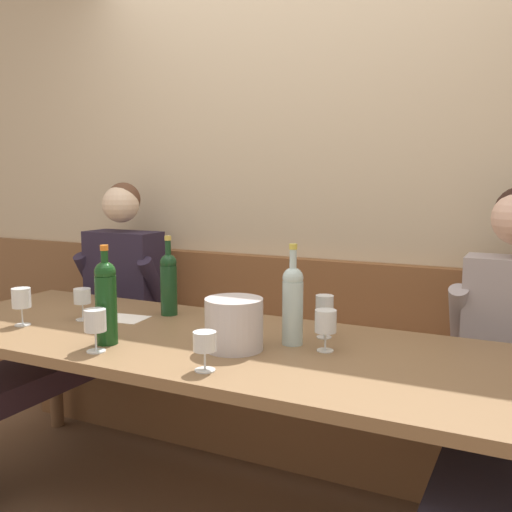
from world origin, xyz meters
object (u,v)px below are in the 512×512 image
person_center_right_seat (506,378)px  wine_bottle_green_tall (169,282)px  wine_glass_left_end (95,323)px  wine_glass_mid_left (21,299)px  dining_table (217,357)px  wall_bench (289,394)px  wine_glass_center_front (325,307)px  wine_glass_center_rear (82,297)px  wine_bottle_amber_mid (293,303)px  ice_bucket (234,324)px  wine_bottle_clear_water (106,300)px  wine_glass_right_end (205,343)px  person_left_seat (79,320)px  wine_glass_near_bucket (326,323)px

person_center_right_seat → wine_bottle_green_tall: bearing=-177.0°
wine_glass_left_end → wine_glass_mid_left: size_ratio=0.97×
dining_table → wine_glass_mid_left: 0.88m
wall_bench → wine_glass_center_front: bearing=-54.1°
wine_glass_center_rear → wine_bottle_amber_mid: bearing=4.0°
ice_bucket → wine_bottle_clear_water: 0.49m
ice_bucket → wine_glass_right_end: size_ratio=1.64×
wine_bottle_amber_mid → dining_table: bearing=-165.1°
wine_bottle_amber_mid → wine_bottle_clear_water: (-0.62, -0.30, 0.01)m
ice_bucket → wine_glass_left_end: size_ratio=1.36×
person_left_seat → wine_glass_right_end: person_left_seat is taller
person_center_right_seat → wine_glass_center_front: 0.69m
wine_glass_center_front → wine_glass_mid_left: size_ratio=1.05×
person_left_seat → wall_bench: bearing=20.7°
wine_glass_center_rear → wine_glass_mid_left: 0.24m
person_center_right_seat → wine_glass_mid_left: person_center_right_seat is taller
wall_bench → wine_glass_mid_left: (-0.84, -0.88, 0.57)m
wine_bottle_green_tall → wine_glass_center_front: (0.75, -0.05, -0.03)m
wine_glass_mid_left → wine_glass_center_front: bearing=17.9°
dining_table → wine_glass_left_end: 0.48m
wine_bottle_green_tall → wine_glass_right_end: bearing=-46.9°
wine_glass_center_rear → wine_glass_left_end: bearing=-41.9°
dining_table → wine_bottle_green_tall: 0.52m
wine_glass_right_end → wine_glass_mid_left: wine_glass_mid_left is taller
ice_bucket → wine_glass_right_end: bearing=-83.5°
wall_bench → ice_bucket: (0.12, -0.78, 0.55)m
dining_table → wine_glass_right_end: 0.39m
person_left_seat → wine_glass_near_bucket: size_ratio=8.88×
person_left_seat → wine_bottle_green_tall: 0.66m
ice_bucket → dining_table: bearing=146.0°
person_center_right_seat → wine_glass_right_end: bearing=-142.6°
wine_glass_center_rear → person_center_right_seat: bearing=10.9°
wine_bottle_clear_water → wine_glass_center_front: size_ratio=2.23×
wine_glass_right_end → wine_glass_mid_left: bearing=171.3°
wine_glass_center_front → dining_table: bearing=-149.2°
ice_bucket → wine_glass_near_bucket: bearing=22.9°
wine_glass_center_front → wine_glass_right_end: bearing=-111.3°
person_center_right_seat → wine_bottle_amber_mid: (-0.72, -0.26, 0.25)m
wall_bench → ice_bucket: wall_bench is taller
wine_bottle_green_tall → wine_glass_right_end: (0.54, -0.58, -0.06)m
ice_bucket → wine_glass_near_bucket: (0.30, 0.13, 0.01)m
wine_glass_near_bucket → ice_bucket: bearing=-157.1°
dining_table → wine_glass_center_front: wine_glass_center_front is taller
wine_bottle_clear_water → wine_glass_center_front: bearing=32.3°
wine_glass_near_bucket → wine_glass_right_end: size_ratio=1.16×
wine_glass_near_bucket → wine_glass_center_rear: wine_glass_near_bucket is taller
wine_bottle_clear_water → wall_bench: bearing=70.0°
wine_bottle_clear_water → wine_glass_center_front: (0.69, 0.44, -0.05)m
dining_table → ice_bucket: size_ratio=12.53×
person_center_right_seat → wine_bottle_clear_water: person_center_right_seat is taller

